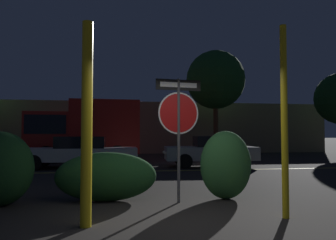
{
  "coord_description": "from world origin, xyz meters",
  "views": [
    {
      "loc": [
        -1.1,
        -4.89,
        1.36
      ],
      "look_at": [
        0.24,
        3.64,
        1.76
      ],
      "focal_mm": 35.0,
      "sensor_mm": 36.0,
      "label": 1
    }
  ],
  "objects_px": {
    "hedge_bush_3": "(226,165)",
    "passing_car_2": "(78,152)",
    "hedge_bush_1": "(0,169)",
    "yellow_pole_right": "(284,120)",
    "passing_car_3": "(211,151)",
    "hedge_bush_2": "(106,177)",
    "stop_sign": "(179,114)",
    "tree_2": "(216,80)",
    "yellow_pole_left": "(87,123)",
    "delivery_truck": "(84,129)"
  },
  "relations": [
    {
      "from": "tree_2",
      "to": "hedge_bush_1",
      "type": "bearing_deg",
      "value": -121.52
    },
    {
      "from": "passing_car_2",
      "to": "passing_car_3",
      "type": "distance_m",
      "value": 5.58
    },
    {
      "from": "passing_car_3",
      "to": "hedge_bush_1",
      "type": "bearing_deg",
      "value": 142.53
    },
    {
      "from": "stop_sign",
      "to": "hedge_bush_2",
      "type": "xyz_separation_m",
      "value": [
        -1.45,
        0.35,
        -1.28
      ]
    },
    {
      "from": "yellow_pole_right",
      "to": "hedge_bush_1",
      "type": "bearing_deg",
      "value": 161.24
    },
    {
      "from": "yellow_pole_left",
      "to": "yellow_pole_right",
      "type": "distance_m",
      "value": 3.2
    },
    {
      "from": "stop_sign",
      "to": "passing_car_3",
      "type": "height_order",
      "value": "stop_sign"
    },
    {
      "from": "hedge_bush_2",
      "to": "hedge_bush_3",
      "type": "distance_m",
      "value": 2.53
    },
    {
      "from": "yellow_pole_right",
      "to": "hedge_bush_2",
      "type": "xyz_separation_m",
      "value": [
        -2.95,
        1.82,
        -1.1
      ]
    },
    {
      "from": "hedge_bush_3",
      "to": "tree_2",
      "type": "distance_m",
      "value": 15.48
    },
    {
      "from": "hedge_bush_2",
      "to": "passing_car_2",
      "type": "height_order",
      "value": "passing_car_2"
    },
    {
      "from": "hedge_bush_2",
      "to": "delivery_truck",
      "type": "xyz_separation_m",
      "value": [
        -1.5,
        10.56,
        1.16
      ]
    },
    {
      "from": "hedge_bush_1",
      "to": "tree_2",
      "type": "xyz_separation_m",
      "value": [
        8.75,
        14.26,
        4.32
      ]
    },
    {
      "from": "yellow_pole_left",
      "to": "hedge_bush_1",
      "type": "bearing_deg",
      "value": 136.07
    },
    {
      "from": "yellow_pole_right",
      "to": "hedge_bush_3",
      "type": "height_order",
      "value": "yellow_pole_right"
    },
    {
      "from": "passing_car_2",
      "to": "tree_2",
      "type": "relative_size",
      "value": 0.71
    },
    {
      "from": "hedge_bush_2",
      "to": "passing_car_2",
      "type": "xyz_separation_m",
      "value": [
        -1.36,
        7.08,
        0.16
      ]
    },
    {
      "from": "hedge_bush_3",
      "to": "delivery_truck",
      "type": "relative_size",
      "value": 0.25
    },
    {
      "from": "yellow_pole_left",
      "to": "passing_car_2",
      "type": "bearing_deg",
      "value": 97.15
    },
    {
      "from": "yellow_pole_right",
      "to": "delivery_truck",
      "type": "xyz_separation_m",
      "value": [
        -4.45,
        12.38,
        0.06
      ]
    },
    {
      "from": "hedge_bush_1",
      "to": "hedge_bush_3",
      "type": "relative_size",
      "value": 0.99
    },
    {
      "from": "yellow_pole_right",
      "to": "tree_2",
      "type": "relative_size",
      "value": 0.46
    },
    {
      "from": "passing_car_2",
      "to": "tree_2",
      "type": "height_order",
      "value": "tree_2"
    },
    {
      "from": "stop_sign",
      "to": "yellow_pole_right",
      "type": "xyz_separation_m",
      "value": [
        1.51,
        -1.48,
        -0.18
      ]
    },
    {
      "from": "yellow_pole_left",
      "to": "tree_2",
      "type": "height_order",
      "value": "tree_2"
    },
    {
      "from": "passing_car_2",
      "to": "delivery_truck",
      "type": "height_order",
      "value": "delivery_truck"
    },
    {
      "from": "stop_sign",
      "to": "passing_car_3",
      "type": "bearing_deg",
      "value": 61.2
    },
    {
      "from": "passing_car_2",
      "to": "tree_2",
      "type": "bearing_deg",
      "value": -48.1
    },
    {
      "from": "hedge_bush_2",
      "to": "hedge_bush_3",
      "type": "relative_size",
      "value": 1.43
    },
    {
      "from": "hedge_bush_3",
      "to": "passing_car_2",
      "type": "height_order",
      "value": "hedge_bush_3"
    },
    {
      "from": "passing_car_2",
      "to": "hedge_bush_2",
      "type": "bearing_deg",
      "value": -168.25
    },
    {
      "from": "stop_sign",
      "to": "passing_car_3",
      "type": "distance_m",
      "value": 7.72
    },
    {
      "from": "passing_car_3",
      "to": "tree_2",
      "type": "xyz_separation_m",
      "value": [
        2.52,
        7.35,
        4.37
      ]
    },
    {
      "from": "hedge_bush_2",
      "to": "hedge_bush_3",
      "type": "xyz_separation_m",
      "value": [
        2.51,
        -0.13,
        0.22
      ]
    },
    {
      "from": "hedge_bush_2",
      "to": "stop_sign",
      "type": "bearing_deg",
      "value": -13.43
    },
    {
      "from": "hedge_bush_1",
      "to": "passing_car_2",
      "type": "xyz_separation_m",
      "value": [
        0.65,
        7.22,
        -0.05
      ]
    },
    {
      "from": "stop_sign",
      "to": "tree_2",
      "type": "distance_m",
      "value": 15.74
    },
    {
      "from": "hedge_bush_1",
      "to": "passing_car_2",
      "type": "distance_m",
      "value": 7.25
    },
    {
      "from": "hedge_bush_3",
      "to": "passing_car_3",
      "type": "bearing_deg",
      "value": 76.22
    },
    {
      "from": "yellow_pole_left",
      "to": "delivery_truck",
      "type": "xyz_separation_m",
      "value": [
        -1.26,
        12.4,
        0.12
      ]
    },
    {
      "from": "yellow_pole_left",
      "to": "stop_sign",
      "type": "bearing_deg",
      "value": 41.61
    },
    {
      "from": "hedge_bush_2",
      "to": "tree_2",
      "type": "distance_m",
      "value": 16.29
    },
    {
      "from": "hedge_bush_1",
      "to": "yellow_pole_right",
      "type": "bearing_deg",
      "value": -18.76
    },
    {
      "from": "yellow_pole_right",
      "to": "tree_2",
      "type": "xyz_separation_m",
      "value": [
        3.78,
        15.95,
        3.43
      ]
    },
    {
      "from": "hedge_bush_1",
      "to": "hedge_bush_3",
      "type": "height_order",
      "value": "hedge_bush_3"
    },
    {
      "from": "yellow_pole_right",
      "to": "passing_car_3",
      "type": "xyz_separation_m",
      "value": [
        1.25,
        8.6,
        -0.94
      ]
    },
    {
      "from": "delivery_truck",
      "to": "yellow_pole_right",
      "type": "bearing_deg",
      "value": -163.06
    },
    {
      "from": "hedge_bush_1",
      "to": "hedge_bush_2",
      "type": "height_order",
      "value": "hedge_bush_1"
    },
    {
      "from": "yellow_pole_right",
      "to": "passing_car_3",
      "type": "relative_size",
      "value": 0.79
    },
    {
      "from": "yellow_pole_right",
      "to": "hedge_bush_1",
      "type": "height_order",
      "value": "yellow_pole_right"
    }
  ]
}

